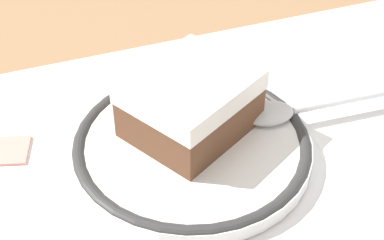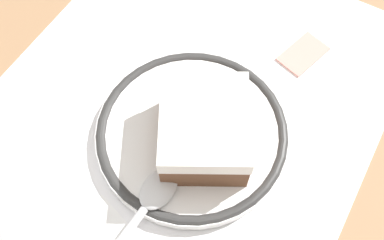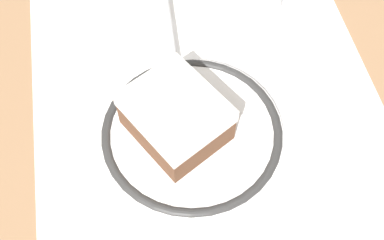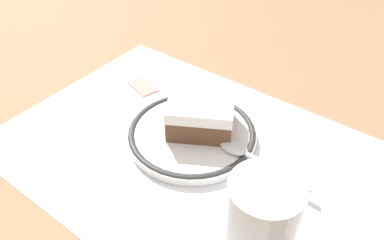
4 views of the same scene
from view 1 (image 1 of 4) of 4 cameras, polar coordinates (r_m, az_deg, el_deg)
ground_plane at (r=0.42m, az=3.46°, el=-4.75°), size 2.40×2.40×0.00m
placemat at (r=0.42m, az=3.47°, el=-4.68°), size 0.50×0.35×0.00m
plate at (r=0.43m, az=0.00°, el=-2.50°), size 0.17×0.17×0.01m
cake_slice at (r=0.42m, az=-0.15°, el=1.64°), size 0.11×0.11×0.05m
spoon at (r=0.45m, az=9.82°, el=1.06°), size 0.13×0.03×0.01m
napkin at (r=0.49m, az=16.66°, el=1.21°), size 0.13×0.14×0.00m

